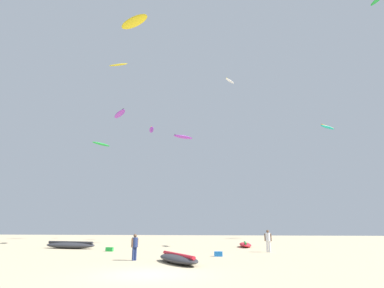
% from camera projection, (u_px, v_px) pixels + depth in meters
% --- Properties ---
extents(ground_plane, '(120.00, 120.00, 0.00)m').
position_uv_depth(ground_plane, '(148.00, 274.00, 13.44)').
color(ground_plane, '#C6B28C').
extents(person_foreground, '(0.35, 0.44, 1.54)m').
position_uv_depth(person_foreground, '(135.00, 245.00, 19.13)').
color(person_foreground, navy).
rests_on(person_foreground, ground).
extents(person_midground, '(0.56, 0.39, 1.71)m').
position_uv_depth(person_midground, '(268.00, 239.00, 25.19)').
color(person_midground, silver).
rests_on(person_midground, ground).
extents(kite_grounded_near, '(1.23, 4.11, 0.53)m').
position_uv_depth(kite_grounded_near, '(245.00, 245.00, 31.13)').
color(kite_grounded_near, red).
rests_on(kite_grounded_near, ground).
extents(kite_grounded_mid, '(5.52, 2.65, 0.69)m').
position_uv_depth(kite_grounded_mid, '(70.00, 245.00, 29.15)').
color(kite_grounded_mid, '#2D2D33').
rests_on(kite_grounded_mid, ground).
extents(kite_grounded_far, '(3.48, 4.47, 0.55)m').
position_uv_depth(kite_grounded_far, '(178.00, 259.00, 17.47)').
color(kite_grounded_far, '#2D2D33').
rests_on(kite_grounded_far, ground).
extents(cooler_box, '(0.56, 0.36, 0.32)m').
position_uv_depth(cooler_box, '(218.00, 254.00, 21.51)').
color(cooler_box, blue).
rests_on(cooler_box, ground).
extents(gear_bag, '(0.56, 0.36, 0.32)m').
position_uv_depth(gear_bag, '(109.00, 249.00, 25.83)').
color(gear_bag, green).
rests_on(gear_bag, ground).
extents(kite_aloft_0, '(1.77, 2.36, 0.41)m').
position_uv_depth(kite_aloft_0, '(230.00, 81.00, 49.60)').
color(kite_aloft_0, white).
extents(kite_aloft_1, '(3.65, 3.52, 0.71)m').
position_uv_depth(kite_aloft_1, '(328.00, 127.00, 54.52)').
color(kite_aloft_1, '#19B29E').
extents(kite_aloft_2, '(2.63, 3.70, 0.47)m').
position_uv_depth(kite_aloft_2, '(101.00, 144.00, 53.83)').
color(kite_aloft_2, green).
extents(kite_aloft_3, '(2.79, 3.36, 0.54)m').
position_uv_depth(kite_aloft_3, '(120.00, 114.00, 39.32)').
color(kite_aloft_3, purple).
extents(kite_aloft_4, '(1.47, 3.22, 0.78)m').
position_uv_depth(kite_aloft_4, '(152.00, 130.00, 55.50)').
color(kite_aloft_4, purple).
extents(kite_aloft_5, '(2.58, 2.35, 0.36)m').
position_uv_depth(kite_aloft_5, '(183.00, 137.00, 39.77)').
color(kite_aloft_5, purple).
extents(kite_aloft_6, '(3.09, 1.16, 0.71)m').
position_uv_depth(kite_aloft_6, '(118.00, 65.00, 48.59)').
color(kite_aloft_6, yellow).
extents(kite_aloft_7, '(4.32, 3.05, 1.02)m').
position_uv_depth(kite_aloft_7, '(134.00, 22.00, 38.27)').
color(kite_aloft_7, yellow).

